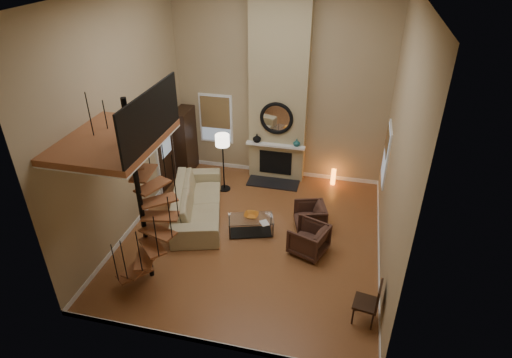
% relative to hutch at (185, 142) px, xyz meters
% --- Properties ---
extents(ground, '(6.00, 6.50, 0.01)m').
position_rel_hutch_xyz_m(ground, '(2.76, -2.79, -0.95)').
color(ground, '#A36334').
rests_on(ground, ground).
extents(back_wall, '(6.00, 0.02, 5.50)m').
position_rel_hutch_xyz_m(back_wall, '(2.76, 0.46, 1.80)').
color(back_wall, tan).
rests_on(back_wall, ground).
extents(front_wall, '(6.00, 0.02, 5.50)m').
position_rel_hutch_xyz_m(front_wall, '(2.76, -6.04, 1.80)').
color(front_wall, tan).
rests_on(front_wall, ground).
extents(left_wall, '(0.02, 6.50, 5.50)m').
position_rel_hutch_xyz_m(left_wall, '(-0.24, -2.79, 1.80)').
color(left_wall, tan).
rests_on(left_wall, ground).
extents(right_wall, '(0.02, 6.50, 5.50)m').
position_rel_hutch_xyz_m(right_wall, '(5.76, -2.79, 1.80)').
color(right_wall, tan).
rests_on(right_wall, ground).
extents(baseboard_back, '(6.00, 0.02, 0.12)m').
position_rel_hutch_xyz_m(baseboard_back, '(2.76, 0.45, -0.89)').
color(baseboard_back, white).
rests_on(baseboard_back, ground).
extents(baseboard_front, '(6.00, 0.02, 0.12)m').
position_rel_hutch_xyz_m(baseboard_front, '(2.76, -6.03, -0.89)').
color(baseboard_front, white).
rests_on(baseboard_front, ground).
extents(baseboard_left, '(0.02, 6.50, 0.12)m').
position_rel_hutch_xyz_m(baseboard_left, '(-0.23, -2.79, -0.89)').
color(baseboard_left, white).
rests_on(baseboard_left, ground).
extents(baseboard_right, '(0.02, 6.50, 0.12)m').
position_rel_hutch_xyz_m(baseboard_right, '(5.75, -2.79, -0.89)').
color(baseboard_right, white).
rests_on(baseboard_right, ground).
extents(chimney_breast, '(1.60, 0.38, 5.50)m').
position_rel_hutch_xyz_m(chimney_breast, '(2.76, 0.27, 1.80)').
color(chimney_breast, tan).
rests_on(chimney_breast, ground).
extents(hearth, '(1.50, 0.60, 0.04)m').
position_rel_hutch_xyz_m(hearth, '(2.76, -0.22, -0.93)').
color(hearth, black).
rests_on(hearth, ground).
extents(firebox, '(0.95, 0.02, 0.72)m').
position_rel_hutch_xyz_m(firebox, '(2.76, 0.07, -0.40)').
color(firebox, black).
rests_on(firebox, chimney_breast).
extents(mantel, '(1.70, 0.18, 0.06)m').
position_rel_hutch_xyz_m(mantel, '(2.76, -0.01, 0.20)').
color(mantel, white).
rests_on(mantel, chimney_breast).
extents(mirror_frame, '(0.94, 0.10, 0.94)m').
position_rel_hutch_xyz_m(mirror_frame, '(2.76, 0.05, 1.00)').
color(mirror_frame, black).
rests_on(mirror_frame, chimney_breast).
extents(mirror_disc, '(0.80, 0.01, 0.80)m').
position_rel_hutch_xyz_m(mirror_disc, '(2.76, 0.06, 1.00)').
color(mirror_disc, white).
rests_on(mirror_disc, chimney_breast).
extents(vase_left, '(0.24, 0.24, 0.25)m').
position_rel_hutch_xyz_m(vase_left, '(2.21, 0.03, 0.35)').
color(vase_left, black).
rests_on(vase_left, mantel).
extents(vase_right, '(0.20, 0.20, 0.21)m').
position_rel_hutch_xyz_m(vase_right, '(3.36, 0.03, 0.33)').
color(vase_right, '#174E51').
rests_on(vase_right, mantel).
extents(window_back, '(1.02, 0.06, 1.52)m').
position_rel_hutch_xyz_m(window_back, '(0.86, 0.43, 0.67)').
color(window_back, white).
rests_on(window_back, back_wall).
extents(window_right, '(0.06, 1.02, 1.52)m').
position_rel_hutch_xyz_m(window_right, '(5.73, -0.79, 0.68)').
color(window_right, white).
rests_on(window_right, right_wall).
extents(entry_door, '(0.10, 1.05, 2.16)m').
position_rel_hutch_xyz_m(entry_door, '(-0.19, -0.99, 0.10)').
color(entry_door, white).
rests_on(entry_door, ground).
extents(loft, '(1.70, 2.20, 1.09)m').
position_rel_hutch_xyz_m(loft, '(0.72, -4.59, 2.29)').
color(loft, '#965531').
rests_on(loft, left_wall).
extents(spiral_stair, '(1.47, 1.47, 4.06)m').
position_rel_hutch_xyz_m(spiral_stair, '(0.98, -4.58, 0.83)').
color(spiral_stair, black).
rests_on(spiral_stair, ground).
extents(hutch, '(0.43, 0.91, 2.04)m').
position_rel_hutch_xyz_m(hutch, '(0.00, 0.00, 0.00)').
color(hutch, black).
rests_on(hutch, ground).
extents(sofa, '(1.96, 3.17, 0.86)m').
position_rel_hutch_xyz_m(sofa, '(1.14, -2.20, -0.55)').
color(sofa, tan).
rests_on(sofa, ground).
extents(armchair_near, '(0.91, 0.90, 0.67)m').
position_rel_hutch_xyz_m(armchair_near, '(4.13, -2.11, -0.60)').
color(armchair_near, '#45291F').
rests_on(armchair_near, ground).
extents(armchair_far, '(1.00, 0.99, 0.72)m').
position_rel_hutch_xyz_m(armchair_far, '(4.22, -3.06, -0.60)').
color(armchair_far, '#45291F').
rests_on(armchair_far, ground).
extents(coffee_table, '(1.21, 0.86, 0.43)m').
position_rel_hutch_xyz_m(coffee_table, '(2.70, -2.67, -0.67)').
color(coffee_table, silver).
rests_on(coffee_table, ground).
extents(bowl, '(0.35, 0.35, 0.09)m').
position_rel_hutch_xyz_m(bowl, '(2.70, -2.62, -0.45)').
color(bowl, '#C47122').
rests_on(bowl, coffee_table).
extents(book, '(0.29, 0.30, 0.02)m').
position_rel_hutch_xyz_m(book, '(3.05, -2.82, -0.49)').
color(book, gray).
rests_on(book, coffee_table).
extents(floor_lamp, '(0.39, 0.39, 1.71)m').
position_rel_hutch_xyz_m(floor_lamp, '(1.45, -0.84, 0.46)').
color(floor_lamp, black).
rests_on(floor_lamp, ground).
extents(accent_lamp, '(0.13, 0.13, 0.48)m').
position_rel_hutch_xyz_m(accent_lamp, '(4.47, 0.16, -0.70)').
color(accent_lamp, orange).
rests_on(accent_lamp, ground).
extents(side_chair, '(0.51, 0.51, 0.96)m').
position_rel_hutch_xyz_m(side_chair, '(5.53, -4.81, -0.42)').
color(side_chair, black).
rests_on(side_chair, ground).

